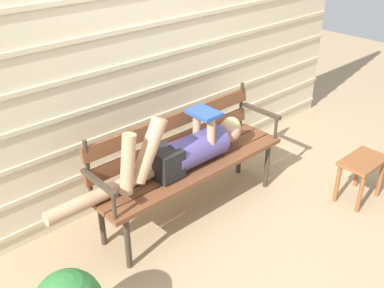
{
  "coord_description": "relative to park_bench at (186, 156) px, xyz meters",
  "views": [
    {
      "loc": [
        -2.03,
        -2.07,
        2.29
      ],
      "look_at": [
        0.0,
        0.14,
        0.65
      ],
      "focal_mm": 41.88,
      "sensor_mm": 36.0,
      "label": 1
    }
  ],
  "objects": [
    {
      "name": "ground_plane",
      "position": [
        -0.0,
        -0.21,
        -0.51
      ],
      "size": [
        12.0,
        12.0,
        0.0
      ],
      "primitive_type": "plane",
      "color": "tan"
    },
    {
      "name": "footstool",
      "position": [
        1.19,
        -0.88,
        -0.2
      ],
      "size": [
        0.43,
        0.26,
        0.39
      ],
      "color": "brown",
      "rests_on": "ground"
    },
    {
      "name": "reclining_person",
      "position": [
        -0.11,
        -0.07,
        0.11
      ],
      "size": [
        1.72,
        0.25,
        0.56
      ],
      "color": "#514784"
    },
    {
      "name": "park_bench",
      "position": [
        0.0,
        0.0,
        0.0
      ],
      "size": [
        1.71,
        0.44,
        0.88
      ],
      "color": "brown",
      "rests_on": "ground"
    },
    {
      "name": "house_siding",
      "position": [
        -0.0,
        0.52,
        0.67
      ],
      "size": [
        5.06,
        0.08,
        2.36
      ],
      "color": "beige",
      "rests_on": "ground"
    }
  ]
}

